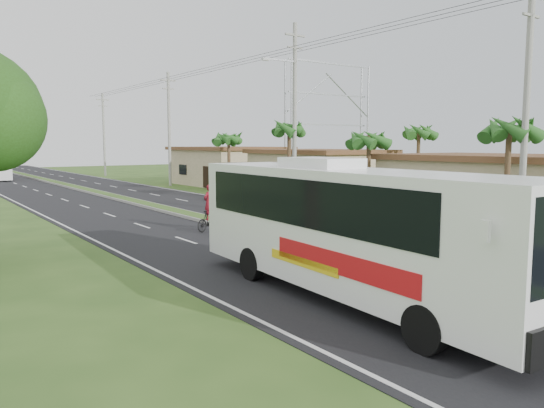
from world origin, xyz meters
TOP-DOWN VIEW (x-y plane):
  - ground at (0.00, 0.00)m, footprint 180.00×180.00m
  - road_asphalt at (0.00, 20.00)m, footprint 14.00×160.00m
  - median_strip at (0.00, 20.00)m, footprint 1.20×160.00m
  - lane_edge_left at (-6.70, 20.00)m, footprint 0.12×160.00m
  - lane_edge_right at (6.70, 20.00)m, footprint 0.12×160.00m
  - shop_near at (14.00, 6.00)m, footprint 8.60×12.60m
  - shop_mid at (14.00, 22.00)m, footprint 7.60×10.60m
  - shop_far at (14.00, 36.00)m, footprint 8.60×11.60m
  - palm_verge_a at (9.00, 3.00)m, footprint 2.40×2.40m
  - palm_verge_b at (9.40, 12.00)m, footprint 2.40×2.40m
  - palm_verge_c at (8.80, 19.00)m, footprint 2.40×2.40m
  - palm_verge_d at (9.30, 28.00)m, footprint 2.40×2.40m
  - palm_behind_shop at (17.50, 15.00)m, footprint 2.40×2.40m
  - utility_pole_a at (8.50, 2.00)m, footprint 1.60×0.28m
  - utility_pole_b at (8.47, 18.00)m, footprint 3.20×0.28m
  - utility_pole_c at (8.50, 38.00)m, footprint 1.60×0.28m
  - utility_pole_d at (8.50, 58.00)m, footprint 1.60×0.28m
  - billboard_lattice at (22.00, 30.00)m, footprint 10.18×1.18m
  - coach_bus_main at (-3.84, -0.21)m, footprint 2.98×11.65m
  - motorcyclist at (-1.51, 11.58)m, footprint 1.69×1.01m

SIDE VIEW (x-z plane):
  - ground at x=0.00m, z-range 0.00..0.00m
  - lane_edge_left at x=-6.70m, z-range 0.00..0.00m
  - lane_edge_right at x=6.70m, z-range 0.00..0.00m
  - road_asphalt at x=0.00m, z-range 0.00..0.02m
  - median_strip at x=0.00m, z-range 0.01..0.20m
  - motorcyclist at x=-1.51m, z-range -0.30..1.92m
  - shop_near at x=14.00m, z-range 0.02..3.54m
  - shop_mid at x=14.00m, z-range 0.02..3.69m
  - shop_far at x=14.00m, z-range 0.02..3.84m
  - coach_bus_main at x=-3.84m, z-range 0.19..3.92m
  - palm_verge_b at x=9.40m, z-range 1.83..6.88m
  - palm_verge_d at x=9.30m, z-range 1.92..7.17m
  - palm_verge_a at x=9.00m, z-range 2.02..7.47m
  - palm_behind_shop at x=17.50m, z-range 2.11..7.76m
  - palm_verge_c at x=8.80m, z-range 2.20..8.05m
  - utility_pole_d at x=8.50m, z-range 0.17..10.67m
  - utility_pole_a at x=8.50m, z-range 0.17..11.17m
  - utility_pole_c at x=8.50m, z-range 0.17..11.17m
  - utility_pole_b at x=8.47m, z-range 0.26..12.26m
  - billboard_lattice at x=22.00m, z-range 0.79..12.86m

